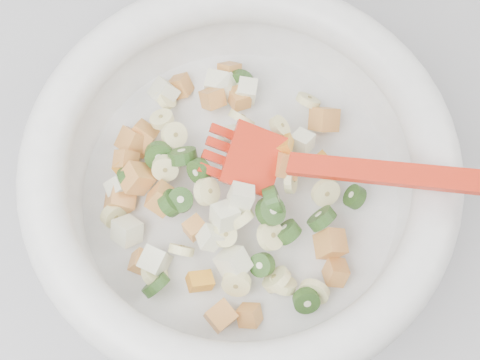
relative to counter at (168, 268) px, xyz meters
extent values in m
cube|color=#96969B|center=(0.00, 0.00, 0.00)|extent=(2.00, 0.60, 0.90)
cylinder|color=white|center=(0.11, -0.06, 0.46)|extent=(0.32, 0.32, 0.02)
torus|color=white|center=(0.11, -0.06, 0.53)|extent=(0.39, 0.39, 0.04)
cylinder|color=#FFEFAA|center=(0.08, -0.11, 0.50)|extent=(0.03, 0.03, 0.02)
cylinder|color=#FFEFAA|center=(-0.01, -0.06, 0.48)|extent=(0.03, 0.03, 0.03)
cylinder|color=#FFEFAA|center=(0.08, -0.15, 0.49)|extent=(0.04, 0.03, 0.03)
cylinder|color=#FFEFAA|center=(0.06, 0.05, 0.48)|extent=(0.02, 0.03, 0.03)
cylinder|color=#FFEFAA|center=(0.12, -0.15, 0.48)|extent=(0.03, 0.03, 0.03)
cylinder|color=#FFEFAA|center=(0.15, -0.07, 0.50)|extent=(0.02, 0.04, 0.04)
cylinder|color=#FFEFAA|center=(0.12, 0.00, 0.50)|extent=(0.03, 0.03, 0.03)
cylinder|color=#FFEFAA|center=(0.18, -0.08, 0.49)|extent=(0.03, 0.03, 0.03)
cylinder|color=#FFEFAA|center=(0.13, 0.04, 0.49)|extent=(0.03, 0.03, 0.03)
cylinder|color=#FFEFAA|center=(0.05, 0.03, 0.49)|extent=(0.03, 0.03, 0.02)
cylinder|color=#FFEFAA|center=(0.04, -0.03, 0.50)|extent=(0.03, 0.03, 0.03)
cylinder|color=#FFEFAA|center=(0.16, -0.01, 0.50)|extent=(0.02, 0.03, 0.03)
cylinder|color=#FFEFAA|center=(0.13, -0.16, 0.48)|extent=(0.03, 0.03, 0.03)
cylinder|color=#FFEFAA|center=(0.06, 0.00, 0.50)|extent=(0.03, 0.03, 0.02)
cylinder|color=#FFEFAA|center=(0.01, -0.12, 0.48)|extent=(0.03, 0.03, 0.02)
cylinder|color=#FFEFAA|center=(0.08, -0.07, 0.51)|extent=(0.03, 0.04, 0.03)
cylinder|color=#FFEFAA|center=(0.10, -0.10, 0.51)|extent=(0.03, 0.02, 0.03)
cylinder|color=#FFEFAA|center=(0.04, -0.11, 0.49)|extent=(0.03, 0.02, 0.03)
cylinder|color=#FFEFAA|center=(0.19, 0.02, 0.48)|extent=(0.03, 0.02, 0.03)
cylinder|color=#FFEFAA|center=(0.15, -0.17, 0.48)|extent=(0.04, 0.03, 0.03)
cylinder|color=#FFEFAA|center=(0.12, -0.12, 0.50)|extent=(0.03, 0.03, 0.03)
cube|color=#E69D48|center=(0.01, -0.11, 0.48)|extent=(0.03, 0.02, 0.03)
cube|color=#E69D48|center=(0.01, -0.03, 0.49)|extent=(0.04, 0.03, 0.04)
cube|color=#E69D48|center=(0.20, -0.01, 0.48)|extent=(0.03, 0.03, 0.04)
cube|color=#E69D48|center=(0.09, -0.18, 0.48)|extent=(0.02, 0.03, 0.03)
cube|color=#E69D48|center=(0.00, -0.04, 0.48)|extent=(0.04, 0.03, 0.03)
cube|color=#E69D48|center=(0.03, -0.06, 0.49)|extent=(0.04, 0.03, 0.04)
cube|color=#E69D48|center=(0.13, 0.07, 0.48)|extent=(0.03, 0.03, 0.03)
cube|color=#E69D48|center=(0.02, 0.01, 0.48)|extent=(0.04, 0.03, 0.04)
cube|color=#E69D48|center=(0.03, 0.02, 0.48)|extent=(0.04, 0.04, 0.04)
cube|color=#E69D48|center=(0.13, 0.03, 0.49)|extent=(0.02, 0.03, 0.02)
cube|color=#E69D48|center=(0.01, -0.01, 0.49)|extent=(0.03, 0.02, 0.03)
cube|color=#E69D48|center=(0.18, -0.16, 0.48)|extent=(0.02, 0.03, 0.03)
cube|color=#E69D48|center=(0.18, -0.13, 0.49)|extent=(0.03, 0.03, 0.03)
cube|color=#E69D48|center=(0.15, -0.06, 0.51)|extent=(0.03, 0.03, 0.03)
cube|color=#E69D48|center=(0.07, 0.06, 0.47)|extent=(0.03, 0.03, 0.03)
cube|color=#E69D48|center=(0.10, 0.04, 0.49)|extent=(0.03, 0.03, 0.03)
cube|color=#E69D48|center=(0.07, -0.17, 0.48)|extent=(0.03, 0.03, 0.02)
cube|color=#E69D48|center=(0.06, -0.09, 0.49)|extent=(0.02, 0.02, 0.02)
cylinder|color=#3F872D|center=(0.13, 0.05, 0.48)|extent=(0.04, 0.03, 0.03)
cylinder|color=#3F872D|center=(0.14, -0.11, 0.49)|extent=(0.03, 0.03, 0.03)
cylinder|color=#3F872D|center=(0.05, -0.07, 0.50)|extent=(0.03, 0.03, 0.02)
cylinder|color=#3F872D|center=(0.14, -0.18, 0.48)|extent=(0.03, 0.03, 0.03)
cylinder|color=#3F872D|center=(0.11, -0.14, 0.49)|extent=(0.03, 0.03, 0.03)
cylinder|color=#3F872D|center=(0.06, -0.02, 0.50)|extent=(0.04, 0.03, 0.04)
cylinder|color=#3F872D|center=(0.04, -0.07, 0.50)|extent=(0.03, 0.04, 0.03)
cylinder|color=#3F872D|center=(0.01, -0.03, 0.49)|extent=(0.02, 0.03, 0.03)
cylinder|color=#3F872D|center=(0.21, -0.09, 0.48)|extent=(0.03, 0.03, 0.03)
cylinder|color=#3F872D|center=(0.13, -0.09, 0.51)|extent=(0.02, 0.04, 0.04)
cylinder|color=#3F872D|center=(0.04, -0.02, 0.50)|extent=(0.04, 0.03, 0.03)
cylinder|color=#3F872D|center=(0.01, -0.13, 0.48)|extent=(0.04, 0.02, 0.04)
cylinder|color=#3F872D|center=(0.17, -0.11, 0.50)|extent=(0.03, 0.03, 0.04)
cylinder|color=#3F872D|center=(0.07, -0.04, 0.51)|extent=(0.03, 0.03, 0.03)
cylinder|color=#3F872D|center=(0.13, -0.10, 0.51)|extent=(0.03, 0.04, 0.03)
cube|color=beige|center=(0.09, -0.13, 0.49)|extent=(0.04, 0.04, 0.04)
cube|color=beige|center=(0.14, 0.04, 0.49)|extent=(0.03, 0.02, 0.02)
cube|color=beige|center=(0.10, -0.08, 0.52)|extent=(0.03, 0.03, 0.03)
cube|color=beige|center=(0.00, -0.08, 0.48)|extent=(0.03, 0.03, 0.03)
cube|color=beige|center=(0.09, -0.09, 0.51)|extent=(0.03, 0.03, 0.03)
cube|color=beige|center=(-0.01, -0.03, 0.49)|extent=(0.02, 0.02, 0.02)
cube|color=beige|center=(0.20, -0.06, 0.49)|extent=(0.02, 0.02, 0.02)
cube|color=beige|center=(0.06, 0.06, 0.48)|extent=(0.03, 0.03, 0.03)
cube|color=beige|center=(0.11, -0.01, 0.50)|extent=(0.02, 0.02, 0.03)
cube|color=beige|center=(0.11, 0.06, 0.48)|extent=(0.03, 0.03, 0.03)
cube|color=beige|center=(0.07, -0.11, 0.50)|extent=(0.03, 0.02, 0.03)
cube|color=beige|center=(0.02, -0.11, 0.48)|extent=(0.03, 0.03, 0.03)
cube|color=beige|center=(0.12, 0.05, 0.48)|extent=(0.04, 0.03, 0.04)
cube|color=beige|center=(0.18, -0.03, 0.49)|extent=(0.03, 0.03, 0.03)
cube|color=gold|center=(0.15, -0.04, 0.51)|extent=(0.03, 0.03, 0.03)
cube|color=gold|center=(0.01, -0.01, 0.48)|extent=(0.03, 0.03, 0.03)
cube|color=gold|center=(0.19, -0.06, 0.49)|extent=(0.02, 0.03, 0.03)
cube|color=gold|center=(0.05, -0.14, 0.49)|extent=(0.03, 0.02, 0.02)
cube|color=red|center=(0.12, -0.05, 0.52)|extent=(0.07, 0.07, 0.03)
cube|color=red|center=(0.10, -0.01, 0.51)|extent=(0.03, 0.02, 0.01)
cube|color=red|center=(0.10, -0.03, 0.51)|extent=(0.03, 0.02, 0.01)
cube|color=red|center=(0.09, -0.04, 0.51)|extent=(0.03, 0.02, 0.01)
cube|color=red|center=(0.08, -0.05, 0.51)|extent=(0.03, 0.02, 0.01)
cube|color=red|center=(0.23, -0.10, 0.56)|extent=(0.16, 0.10, 0.07)
camera|label=1|loc=(0.06, -0.27, 1.08)|focal=50.00mm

